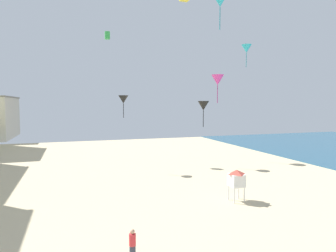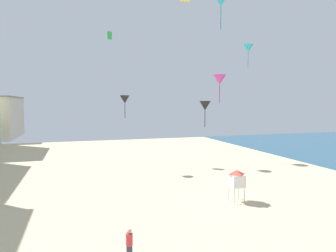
# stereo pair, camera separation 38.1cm
# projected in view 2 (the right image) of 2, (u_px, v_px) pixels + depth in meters

# --- Properties ---
(kite_flyer) EXTENTS (0.34, 0.34, 1.64)m
(kite_flyer) POSITION_uv_depth(u_px,v_px,m) (129.00, 243.00, 14.78)
(kite_flyer) COLOR #383D4C
(kite_flyer) RESTS_ON ground
(lifeguard_stand) EXTENTS (1.10, 1.10, 2.55)m
(lifeguard_stand) POSITION_uv_depth(u_px,v_px,m) (237.00, 179.00, 23.81)
(lifeguard_stand) COLOR white
(lifeguard_stand) RESTS_ON ground
(kite_black_delta) EXTENTS (1.44, 1.44, 3.26)m
(kite_black_delta) POSITION_uv_depth(u_px,v_px,m) (205.00, 106.00, 37.20)
(kite_black_delta) COLOR black
(kite_green_box) EXTENTS (0.64, 0.64, 1.01)m
(kite_green_box) POSITION_uv_depth(u_px,v_px,m) (109.00, 36.00, 41.00)
(kite_green_box) COLOR green
(kite_cyan_delta) EXTENTS (1.16, 1.16, 2.63)m
(kite_cyan_delta) POSITION_uv_depth(u_px,v_px,m) (248.00, 49.00, 34.74)
(kite_cyan_delta) COLOR #2DB7CC
(kite_black_delta_2) EXTENTS (1.15, 1.15, 2.61)m
(kite_black_delta_2) POSITION_uv_depth(u_px,v_px,m) (125.00, 100.00, 34.81)
(kite_black_delta_2) COLOR black
(kite_magenta_delta) EXTENTS (1.75, 1.75, 3.97)m
(kite_magenta_delta) POSITION_uv_depth(u_px,v_px,m) (220.00, 80.00, 41.77)
(kite_magenta_delta) COLOR #DB3D9E
(kite_cyan_delta_2) EXTENTS (1.46, 1.46, 3.33)m
(kite_cyan_delta_2) POSITION_uv_depth(u_px,v_px,m) (221.00, 0.00, 28.16)
(kite_cyan_delta_2) COLOR #2DB7CC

